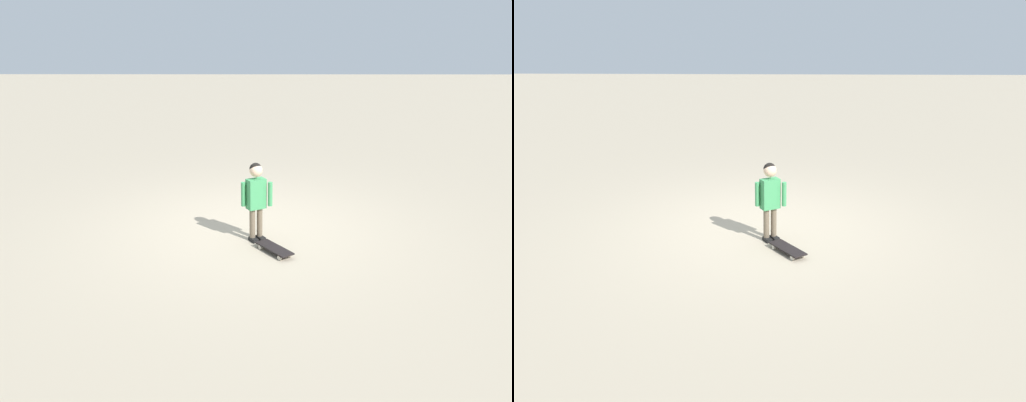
% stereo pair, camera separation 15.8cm
% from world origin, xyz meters
% --- Properties ---
extents(ground_plane, '(50.00, 50.00, 0.00)m').
position_xyz_m(ground_plane, '(0.00, 0.00, 0.00)').
color(ground_plane, tan).
extents(child_person, '(0.41, 0.26, 1.06)m').
position_xyz_m(child_person, '(-0.09, 0.49, 0.66)').
color(child_person, brown).
rests_on(child_person, ground).
extents(skateboard, '(0.49, 0.57, 0.07)m').
position_xyz_m(skateboard, '(-0.33, 0.91, 0.06)').
color(skateboard, black).
rests_on(skateboard, ground).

